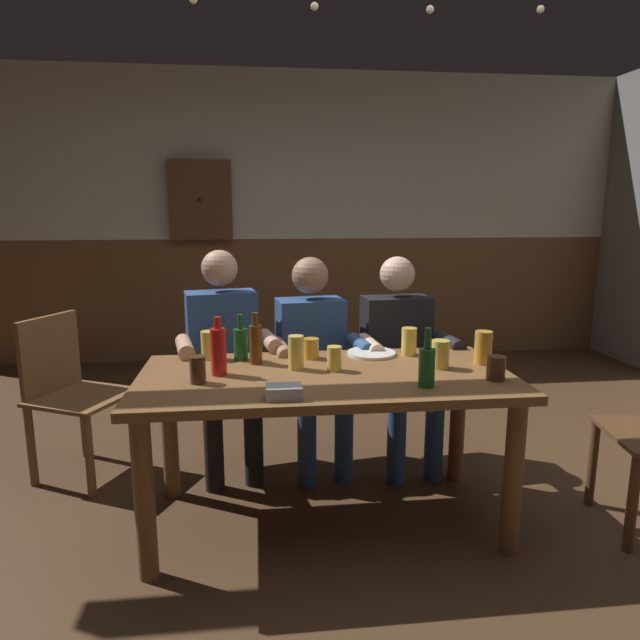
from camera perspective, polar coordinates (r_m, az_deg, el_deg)
name	(u,v)px	position (r m, az deg, el deg)	size (l,w,h in m)	color
ground_plane	(324,516)	(2.82, 0.45, -19.42)	(7.63, 7.63, 0.00)	#4C331E
back_wall_upper	(286,156)	(5.42, -3.51, 16.39)	(6.36, 0.12, 1.52)	beige
back_wall_wainscot	(288,298)	(5.46, -3.34, 2.23)	(6.36, 0.12, 1.16)	brown
dining_table	(326,397)	(2.53, 0.58, -7.85)	(1.66, 0.81, 0.72)	brown
person_0	(224,352)	(3.11, -9.78, -3.27)	(0.56, 0.56, 1.22)	#2D4C84
person_1	(314,353)	(3.12, -0.67, -3.37)	(0.54, 0.56, 1.18)	#2D4C84
person_2	(400,352)	(3.20, 8.21, -3.24)	(0.54, 0.54, 1.18)	black
chair_empty_near_right	(70,391)	(3.32, -24.20, -6.64)	(0.59, 0.59, 0.88)	brown
condiment_caddy	(284,392)	(2.18, -3.72, -7.34)	(0.14, 0.10, 0.05)	#B2B7BC
plate_0	(371,353)	(2.82, 5.28, -3.40)	(0.24, 0.24, 0.01)	white
bottle_0	(256,343)	(2.65, -6.61, -2.33)	(0.06, 0.06, 0.25)	#593314
bottle_1	(218,351)	(2.49, -10.36, -3.09)	(0.07, 0.07, 0.26)	red
bottle_2	(241,343)	(2.72, -8.12, -2.37)	(0.07, 0.07, 0.22)	#195923
bottle_3	(427,366)	(2.33, 10.89, -4.60)	(0.07, 0.07, 0.25)	#195923
pint_glass_0	(296,353)	(2.54, -2.48, -3.35)	(0.07, 0.07, 0.16)	#E5C64C
pint_glass_1	(311,348)	(2.73, -0.89, -2.93)	(0.08, 0.08, 0.10)	gold
pint_glass_2	(198,370)	(2.40, -12.42, -4.99)	(0.07, 0.07, 0.12)	#4C2D19
pint_glass_3	(483,347)	(2.74, 16.37, -2.72)	(0.08, 0.08, 0.16)	gold
pint_glass_4	(409,342)	(2.82, 9.10, -2.19)	(0.08, 0.08, 0.14)	#E5C64C
pint_glass_5	(496,368)	(2.51, 17.58, -4.70)	(0.08, 0.08, 0.10)	#4C2D19
pint_glass_6	(334,359)	(2.53, 1.47, -3.96)	(0.07, 0.07, 0.11)	#E5C64C
pint_glass_7	(440,354)	(2.62, 12.22, -3.45)	(0.08, 0.08, 0.13)	#E5C64C
pint_glass_8	(209,345)	(2.77, -11.27, -2.53)	(0.08, 0.08, 0.14)	#E5C64C
wall_dart_cabinet	(200,200)	(5.28, -12.14, 11.95)	(0.56, 0.15, 0.70)	brown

